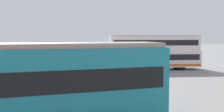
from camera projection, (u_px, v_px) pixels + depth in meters
ground_plane at (110, 73)px, 26.89m from camera, size 160.00×160.00×0.00m
double_decker_bus at (154, 52)px, 29.67m from camera, size 10.33×2.86×3.90m
pedestrian_near_railing at (54, 73)px, 19.87m from camera, size 0.34×0.36×1.79m
pedestrian_crossing at (144, 75)px, 19.28m from camera, size 0.45×0.45×1.66m
pedestrian_railing at (51, 78)px, 19.37m from camera, size 9.39×0.21×1.08m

